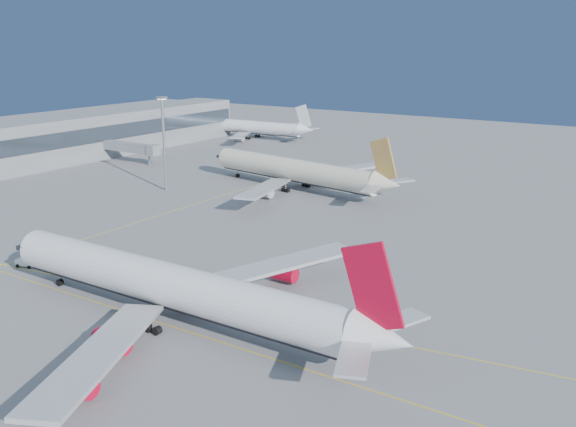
# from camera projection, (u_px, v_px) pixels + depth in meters

# --- Properties ---
(ground) EXTENTS (500.00, 500.00, 0.00)m
(ground) POSITION_uv_depth(u_px,v_px,m) (212.00, 290.00, 106.11)
(ground) COLOR slate
(ground) RESTS_ON ground
(terminal) EXTENTS (18.40, 110.00, 15.00)m
(terminal) POSITION_uv_depth(u_px,v_px,m) (117.00, 131.00, 233.37)
(terminal) COLOR gray
(terminal) RESTS_ON ground
(jet_bridge) EXTENTS (23.60, 3.60, 6.90)m
(jet_bridge) POSITION_uv_depth(u_px,v_px,m) (133.00, 148.00, 211.98)
(jet_bridge) COLOR gray
(jet_bridge) RESTS_ON ground
(taxiway_lines) EXTENTS (118.86, 140.00, 0.02)m
(taxiway_lines) POSITION_uv_depth(u_px,v_px,m) (172.00, 262.00, 118.99)
(taxiway_lines) COLOR yellow
(taxiway_lines) RESTS_ON ground
(airliner_virgin) EXTENTS (73.29, 66.06, 18.13)m
(airliner_virgin) POSITION_uv_depth(u_px,v_px,m) (176.00, 288.00, 92.37)
(airliner_virgin) COLOR white
(airliner_virgin) RESTS_ON ground
(airliner_etihad) EXTENTS (66.54, 60.85, 17.41)m
(airliner_etihad) POSITION_uv_depth(u_px,v_px,m) (297.00, 171.00, 174.72)
(airliner_etihad) COLOR beige
(airliner_etihad) RESTS_ON ground
(airliner_third) EXTENTS (56.68, 52.21, 15.21)m
(airliner_third) POSITION_uv_depth(u_px,v_px,m) (253.00, 127.00, 265.14)
(airliner_third) COLOR white
(airliner_third) RESTS_ON ground
(pushback_tug) EXTENTS (3.91, 3.01, 1.99)m
(pushback_tug) POSITION_uv_depth(u_px,v_px,m) (27.00, 262.00, 116.69)
(pushback_tug) COLOR white
(pushback_tug) RESTS_ON ground
(light_mast) EXTENTS (2.19, 2.19, 25.35)m
(light_mast) POSITION_uv_depth(u_px,v_px,m) (164.00, 136.00, 171.45)
(light_mast) COLOR gray
(light_mast) RESTS_ON ground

